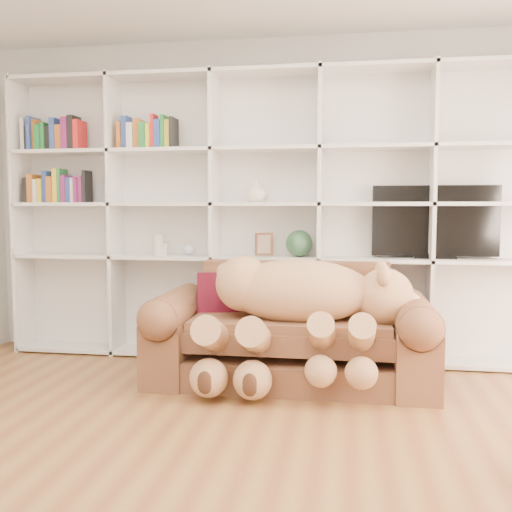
# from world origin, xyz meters

# --- Properties ---
(floor) EXTENTS (5.00, 5.00, 0.00)m
(floor) POSITION_xyz_m (0.00, 0.00, 0.00)
(floor) COLOR brown
(floor) RESTS_ON ground
(wall_back) EXTENTS (5.00, 0.02, 2.70)m
(wall_back) POSITION_xyz_m (0.00, 2.50, 1.35)
(wall_back) COLOR silver
(wall_back) RESTS_ON floor
(bookshelf) EXTENTS (4.43, 0.35, 2.40)m
(bookshelf) POSITION_xyz_m (-0.24, 2.36, 1.31)
(bookshelf) COLOR white
(bookshelf) RESTS_ON floor
(sofa) EXTENTS (2.03, 0.88, 0.85)m
(sofa) POSITION_xyz_m (0.27, 1.71, 0.32)
(sofa) COLOR brown
(sofa) RESTS_ON floor
(teddy_bear) EXTENTS (1.54, 0.84, 0.89)m
(teddy_bear) POSITION_xyz_m (0.34, 1.54, 0.59)
(teddy_bear) COLOR tan
(teddy_bear) RESTS_ON sofa
(throw_pillow) EXTENTS (0.37, 0.26, 0.35)m
(throw_pillow) POSITION_xyz_m (-0.30, 1.85, 0.60)
(throw_pillow) COLOR #5A0F26
(throw_pillow) RESTS_ON sofa
(tv) EXTENTS (0.99, 0.18, 0.58)m
(tv) POSITION_xyz_m (1.35, 2.35, 1.15)
(tv) COLOR black
(tv) RESTS_ON bookshelf
(picture_frame) EXTENTS (0.15, 0.09, 0.19)m
(picture_frame) POSITION_xyz_m (-0.02, 2.30, 0.97)
(picture_frame) COLOR #512F1B
(picture_frame) RESTS_ON bookshelf
(green_vase) EXTENTS (0.22, 0.22, 0.22)m
(green_vase) POSITION_xyz_m (0.27, 2.30, 0.98)
(green_vase) COLOR #2A5235
(green_vase) RESTS_ON bookshelf
(figurine_tall) EXTENTS (0.11, 0.11, 0.18)m
(figurine_tall) POSITION_xyz_m (-0.94, 2.30, 0.96)
(figurine_tall) COLOR beige
(figurine_tall) RESTS_ON bookshelf
(figurine_short) EXTENTS (0.07, 0.07, 0.10)m
(figurine_short) POSITION_xyz_m (-0.89, 2.30, 0.92)
(figurine_short) COLOR beige
(figurine_short) RESTS_ON bookshelf
(snow_globe) EXTENTS (0.09, 0.09, 0.09)m
(snow_globe) POSITION_xyz_m (-0.67, 2.30, 0.92)
(snow_globe) COLOR silver
(snow_globe) RESTS_ON bookshelf
(shelf_vase) EXTENTS (0.18, 0.18, 0.18)m
(shelf_vase) POSITION_xyz_m (-0.09, 2.30, 1.41)
(shelf_vase) COLOR beige
(shelf_vase) RESTS_ON bookshelf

